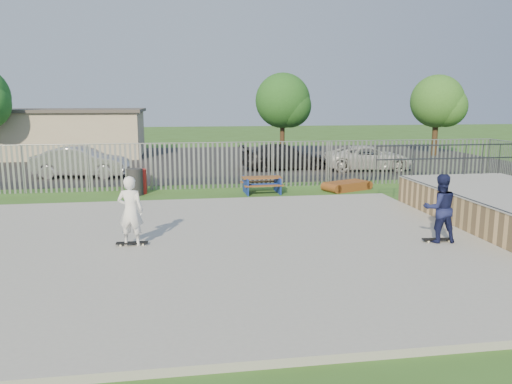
{
  "coord_description": "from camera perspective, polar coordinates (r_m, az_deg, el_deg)",
  "views": [
    {
      "loc": [
        -0.43,
        -12.48,
        3.83
      ],
      "look_at": [
        1.81,
        2.0,
        1.1
      ],
      "focal_mm": 35.0,
      "sensor_mm": 36.0,
      "label": 1
    }
  ],
  "objects": [
    {
      "name": "skater_navy",
      "position": [
        13.8,
        20.27,
        -1.75
      ],
      "size": [
        0.92,
        0.75,
        1.79
      ],
      "primitive_type": "imported",
      "rotation": [
        0.0,
        0.0,
        3.06
      ],
      "color": "#151A43",
      "rests_on": "concrete_slab"
    },
    {
      "name": "funbox",
      "position": [
        21.71,
        10.36,
        0.7
      ],
      "size": [
        2.03,
        1.58,
        0.36
      ],
      "rotation": [
        0.0,
        0.0,
        0.42
      ],
      "color": "brown",
      "rests_on": "ground"
    },
    {
      "name": "trash_bin_grey",
      "position": [
        20.76,
        -13.67,
        1.13
      ],
      "size": [
        0.65,
        0.65,
        1.08
      ],
      "primitive_type": "cylinder",
      "color": "#262628",
      "rests_on": "ground"
    },
    {
      "name": "ground",
      "position": [
        13.06,
        -6.54,
        -6.56
      ],
      "size": [
        120.0,
        120.0,
        0.0
      ],
      "primitive_type": "plane",
      "color": "#355C1F",
      "rests_on": "ground"
    },
    {
      "name": "tree_mid",
      "position": [
        33.33,
        3.07,
        10.38
      ],
      "size": [
        3.6,
        3.6,
        5.55
      ],
      "color": "#462E1C",
      "rests_on": "ground"
    },
    {
      "name": "car_silver",
      "position": [
        26.13,
        -19.36,
        3.25
      ],
      "size": [
        4.8,
        2.23,
        1.52
      ],
      "primitive_type": "imported",
      "rotation": [
        0.0,
        0.0,
        1.43
      ],
      "color": "#AEAEB3",
      "rests_on": "parking_lot"
    },
    {
      "name": "quarter_pipe",
      "position": [
        17.09,
        26.96,
        -1.65
      ],
      "size": [
        5.5,
        7.05,
        2.19
      ],
      "color": "tan",
      "rests_on": "ground"
    },
    {
      "name": "tree_right",
      "position": [
        36.54,
        19.99,
        9.7
      ],
      "size": [
        3.56,
        3.56,
        5.49
      ],
      "color": "#44301B",
      "rests_on": "ground"
    },
    {
      "name": "fence",
      "position": [
        17.36,
        -3.94,
        1.14
      ],
      "size": [
        26.04,
        16.02,
        2.0
      ],
      "color": "gray",
      "rests_on": "ground"
    },
    {
      "name": "skateboard_b",
      "position": [
        13.23,
        -13.98,
        -5.75
      ],
      "size": [
        0.8,
        0.21,
        0.08
      ],
      "rotation": [
        0.0,
        0.0,
        -0.02
      ],
      "color": "black",
      "rests_on": "concrete_slab"
    },
    {
      "name": "building",
      "position": [
        36.35,
        -20.92,
        6.35
      ],
      "size": [
        10.4,
        6.4,
        3.2
      ],
      "color": "#C1B394",
      "rests_on": "ground"
    },
    {
      "name": "skater_white",
      "position": [
        13.02,
        -14.15,
        -2.12
      ],
      "size": [
        0.72,
        0.55,
        1.79
      ],
      "primitive_type": "imported",
      "rotation": [
        0.0,
        0.0,
        2.95
      ],
      "color": "white",
      "rests_on": "concrete_slab"
    },
    {
      "name": "parking_lot",
      "position": [
        31.72,
        -7.96,
        3.52
      ],
      "size": [
        40.0,
        18.0,
        0.02
      ],
      "primitive_type": "cube",
      "color": "black",
      "rests_on": "ground"
    },
    {
      "name": "trash_bin_red",
      "position": [
        21.0,
        -13.22,
        1.17
      ],
      "size": [
        0.61,
        0.61,
        1.02
      ],
      "primitive_type": "cylinder",
      "color": "maroon",
      "rests_on": "ground"
    },
    {
      "name": "car_white",
      "position": [
        27.96,
        12.77,
        3.82
      ],
      "size": [
        4.98,
        2.71,
        1.32
      ],
      "primitive_type": "imported",
      "rotation": [
        0.0,
        0.0,
        1.46
      ],
      "color": "silver",
      "rests_on": "parking_lot"
    },
    {
      "name": "skateboard_a",
      "position": [
        13.99,
        20.05,
        -5.18
      ],
      "size": [
        0.81,
        0.26,
        0.08
      ],
      "rotation": [
        0.0,
        0.0,
        -0.08
      ],
      "color": "black",
      "rests_on": "concrete_slab"
    },
    {
      "name": "concrete_slab",
      "position": [
        13.04,
        -6.55,
        -6.25
      ],
      "size": [
        15.0,
        12.0,
        0.15
      ],
      "primitive_type": "cube",
      "color": "gray",
      "rests_on": "ground"
    },
    {
      "name": "car_dark",
      "position": [
        27.65,
        3.22,
        4.06
      ],
      "size": [
        4.94,
        2.37,
        1.39
      ],
      "primitive_type": "imported",
      "rotation": [
        0.0,
        0.0,
        1.66
      ],
      "color": "black",
      "rests_on": "parking_lot"
    },
    {
      "name": "picnic_table",
      "position": [
        20.64,
        0.65,
        0.83
      ],
      "size": [
        1.64,
        1.37,
        0.68
      ],
      "rotation": [
        0.0,
        0.0,
        0.03
      ],
      "color": "brown",
      "rests_on": "ground"
    }
  ]
}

